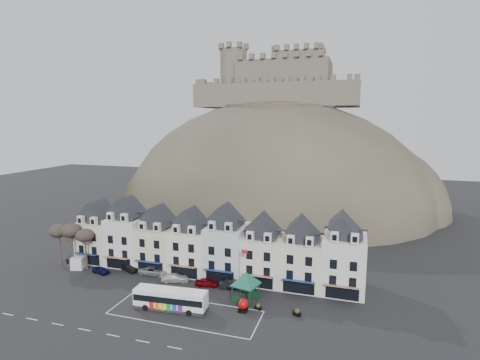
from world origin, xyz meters
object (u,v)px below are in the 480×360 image
car_black (129,268)px  car_silver (154,271)px  flagpole (242,268)px  white_van (82,260)px  car_maroon (207,282)px  bus_shelter (246,279)px  red_buoy (243,305)px  car_navy (101,270)px  car_white (175,278)px  car_charcoal (232,284)px  bus (171,298)px

car_black → car_silver: bearing=-67.0°
flagpole → white_van: (-33.06, 1.89, -3.30)m
car_black → car_silver: size_ratio=0.74×
car_maroon → car_silver: bearing=71.7°
bus_shelter → flagpole: size_ratio=0.94×
bus_shelter → red_buoy: 4.23m
car_navy → car_white: (14.70, 0.96, 0.09)m
white_van → car_black: 10.19m
red_buoy → car_charcoal: size_ratio=0.43×
car_black → flagpole: bearing=-73.0°
car_white → bus_shelter: bearing=-121.1°
car_navy → car_charcoal: (25.10, 1.47, 0.12)m
red_buoy → car_navy: red_buoy is taller
white_van → bus_shelter: bearing=-21.4°
white_van → car_maroon: 26.65m
white_van → car_maroon: (26.63, -1.13, -0.45)m
flagpole → car_silver: 18.04m
car_maroon → bus_shelter: bearing=-121.3°
car_navy → car_black: (4.30, 2.47, 0.06)m
car_maroon → car_charcoal: size_ratio=0.91×
car_maroon → car_black: bearing=74.4°
flagpole → car_silver: bearing=172.3°
car_white → red_buoy: bearing=-132.1°
flagpole → car_white: size_ratio=1.61×
flagpole → car_navy: 27.45m
car_navy → car_maroon: 20.77m
bus_shelter → flagpole: flagpole is taller
bus → car_maroon: bus is taller
flagpole → car_black: (-22.89, 2.37, -3.76)m
bus → car_navy: bus is taller
flagpole → car_navy: size_ratio=2.17×
car_black → car_white: bearing=-75.3°
flagpole → car_maroon: flagpole is taller
bus → car_white: bus is taller
flagpole → car_charcoal: (-2.09, 1.36, -3.71)m
bus → car_silver: size_ratio=2.04×
bus_shelter → car_white: bearing=179.7°
bus → car_navy: 20.33m
bus → car_black: bus is taller
red_buoy → car_navy: bearing=169.6°
bus_shelter → car_black: size_ratio=1.80×
red_buoy → car_maroon: 10.41m
bus → bus_shelter: (9.94, 5.90, 1.97)m
bus_shelter → car_black: (-24.26, 4.64, -3.03)m
car_maroon → car_navy: bearing=82.4°
flagpole → car_white: (-12.49, 0.85, -3.73)m
car_white → car_maroon: car_white is taller
bus → red_buoy: size_ratio=5.87×
car_silver → car_charcoal: car_silver is taller
bus → car_navy: size_ratio=3.13×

